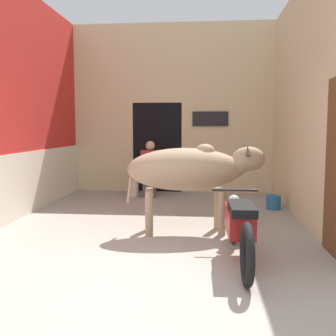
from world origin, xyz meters
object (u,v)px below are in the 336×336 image
object	(u,v)px
cow	(191,170)
bucket	(274,202)
shopkeeper_seated	(150,168)
plastic_stool	(134,186)
motorcycle_near	(239,224)

from	to	relation	value
cow	bucket	xyz separation A→B (m)	(1.47, 1.75, -0.78)
shopkeeper_seated	plastic_stool	bearing A→B (deg)	-172.08
shopkeeper_seated	plastic_stool	distance (m)	0.54
shopkeeper_seated	bucket	size ratio (longest dim) A/B	4.66
shopkeeper_seated	cow	bearing A→B (deg)	-70.95
cow	plastic_stool	size ratio (longest dim) A/B	4.60
motorcycle_near	bucket	world-z (taller)	motorcycle_near
motorcycle_near	plastic_stool	distance (m)	4.47
shopkeeper_seated	bucket	xyz separation A→B (m)	(2.47, -1.15, -0.51)
plastic_stool	bucket	xyz separation A→B (m)	(2.82, -1.10, -0.10)
motorcycle_near	bucket	size ratio (longest dim) A/B	7.90
motorcycle_near	bucket	bearing A→B (deg)	73.20
bucket	shopkeeper_seated	bearing A→B (deg)	155.08
bucket	motorcycle_near	bearing A→B (deg)	-106.80
cow	shopkeeper_seated	size ratio (longest dim) A/B	1.66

